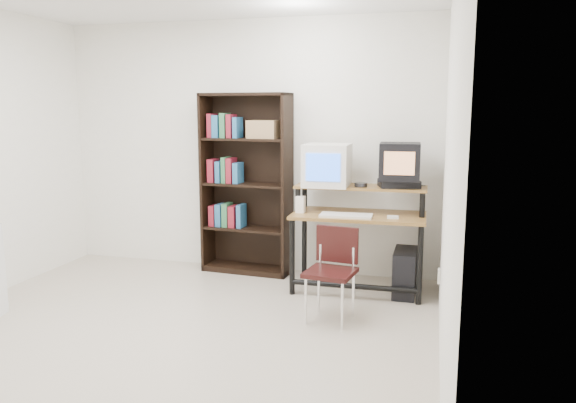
% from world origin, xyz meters
% --- Properties ---
extents(floor, '(4.00, 4.00, 0.01)m').
position_xyz_m(floor, '(0.00, 0.00, -0.01)').
color(floor, beige).
rests_on(floor, ground).
extents(back_wall, '(4.00, 0.01, 2.60)m').
position_xyz_m(back_wall, '(0.00, 2.00, 1.30)').
color(back_wall, white).
rests_on(back_wall, floor).
extents(right_wall, '(0.01, 4.00, 2.60)m').
position_xyz_m(right_wall, '(2.00, 0.00, 1.30)').
color(right_wall, white).
rests_on(right_wall, floor).
extents(computer_desk, '(1.23, 0.63, 0.98)m').
position_xyz_m(computer_desk, '(1.25, 1.53, 0.69)').
color(computer_desk, olive).
rests_on(computer_desk, floor).
extents(crt_monitor, '(0.43, 0.44, 0.40)m').
position_xyz_m(crt_monitor, '(0.93, 1.62, 1.17)').
color(crt_monitor, silver).
rests_on(crt_monitor, computer_desk).
extents(vcr, '(0.41, 0.34, 0.08)m').
position_xyz_m(vcr, '(1.60, 1.63, 1.01)').
color(vcr, black).
rests_on(vcr, computer_desk).
extents(crt_tv, '(0.38, 0.38, 0.34)m').
position_xyz_m(crt_tv, '(1.60, 1.62, 1.22)').
color(crt_tv, black).
rests_on(crt_tv, vcr).
extents(cd_spindle, '(0.12, 0.12, 0.05)m').
position_xyz_m(cd_spindle, '(1.26, 1.57, 0.99)').
color(cd_spindle, '#26262B').
rests_on(cd_spindle, computer_desk).
extents(keyboard, '(0.48, 0.22, 0.03)m').
position_xyz_m(keyboard, '(1.16, 1.36, 0.74)').
color(keyboard, silver).
rests_on(keyboard, computer_desk).
extents(mousepad, '(0.22, 0.18, 0.01)m').
position_xyz_m(mousepad, '(1.58, 1.39, 0.72)').
color(mousepad, black).
rests_on(mousepad, computer_desk).
extents(mouse, '(0.10, 0.07, 0.03)m').
position_xyz_m(mouse, '(1.57, 1.37, 0.74)').
color(mouse, white).
rests_on(mouse, mousepad).
extents(desk_speaker, '(0.08, 0.08, 0.17)m').
position_xyz_m(desk_speaker, '(0.71, 1.44, 0.80)').
color(desk_speaker, silver).
rests_on(desk_speaker, computer_desk).
extents(pc_tower, '(0.20, 0.45, 0.42)m').
position_xyz_m(pc_tower, '(1.69, 1.49, 0.21)').
color(pc_tower, black).
rests_on(pc_tower, floor).
extents(school_chair, '(0.42, 0.42, 0.75)m').
position_xyz_m(school_chair, '(1.15, 0.75, 0.46)').
color(school_chair, black).
rests_on(school_chair, floor).
extents(bookshelf, '(0.95, 0.38, 1.86)m').
position_xyz_m(bookshelf, '(0.04, 1.86, 0.95)').
color(bookshelf, black).
rests_on(bookshelf, floor).
extents(wall_outlet, '(0.02, 0.08, 0.12)m').
position_xyz_m(wall_outlet, '(1.99, 1.15, 0.30)').
color(wall_outlet, beige).
rests_on(wall_outlet, right_wall).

